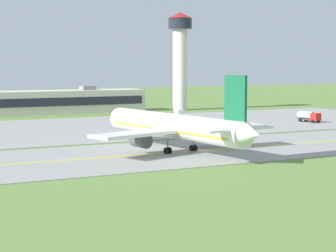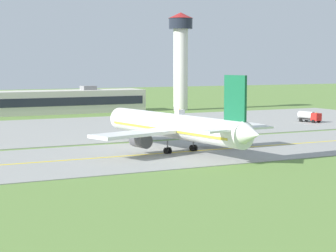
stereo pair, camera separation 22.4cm
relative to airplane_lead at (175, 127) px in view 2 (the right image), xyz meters
The scene contains 9 objects.
ground_plane 6.39m from the airplane_lead, 14.53° to the right, with size 500.00×500.00×0.00m, color olive.
taxiway_strip 6.36m from the airplane_lead, 14.53° to the right, with size 240.00×28.00×0.10m, color gray.
apron_pad 43.54m from the airplane_lead, 70.15° to the left, with size 140.00×52.00×0.10m, color gray.
taxiway_centreline 6.32m from the airplane_lead, 14.53° to the right, with size 220.00×0.60×0.01m, color yellow.
airplane_lead is the anchor object (origin of this frame).
service_truck_baggage 59.93m from the airplane_lead, 29.74° to the left, with size 3.20×6.28×2.65m.
service_truck_catering 58.48m from the airplane_lead, 61.01° to the left, with size 3.01×6.62×2.59m.
terminal_building 84.05m from the airplane_lead, 87.55° to the left, with size 53.70×10.83×7.77m.
control_tower 90.51m from the airplane_lead, 61.82° to the left, with size 7.60×7.60×29.74m.
Camera 2 is at (-49.98, -87.07, 14.39)m, focal length 65.67 mm.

